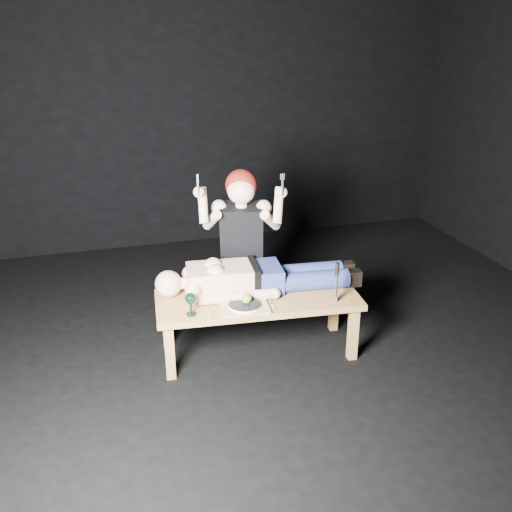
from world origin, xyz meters
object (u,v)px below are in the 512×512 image
carving_knife (336,283)px  serving_tray (244,307)px  goblet (191,304)px  lying_man (260,274)px  table (258,325)px  kneeling_woman (242,245)px

carving_knife → serving_tray: bearing=178.7°
serving_tray → goblet: bearing=177.5°
serving_tray → lying_man: bearing=54.7°
lying_man → serving_tray: lying_man is taller
table → goblet: size_ratio=9.03×
table → carving_knife: (0.51, -0.22, 0.37)m
table → lying_man: size_ratio=1.06×
lying_man → carving_knife: bearing=-32.2°
serving_tray → table: bearing=46.0°
lying_man → table: bearing=-107.4°
serving_tray → carving_knife: bearing=-6.6°
kneeling_woman → serving_tray: (-0.16, -0.64, -0.20)m
table → kneeling_woman: (0.02, 0.49, 0.44)m
table → carving_knife: 0.67m
goblet → carving_knife: bearing=-5.1°
carving_knife → table: bearing=161.9°
lying_man → goblet: size_ratio=8.49×
carving_knife → lying_man: bearing=147.8°
lying_man → carving_knife: carving_knife is taller
kneeling_woman → carving_knife: kneeling_woman is taller
serving_tray → goblet: (-0.37, 0.02, 0.07)m
table → serving_tray: 0.31m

